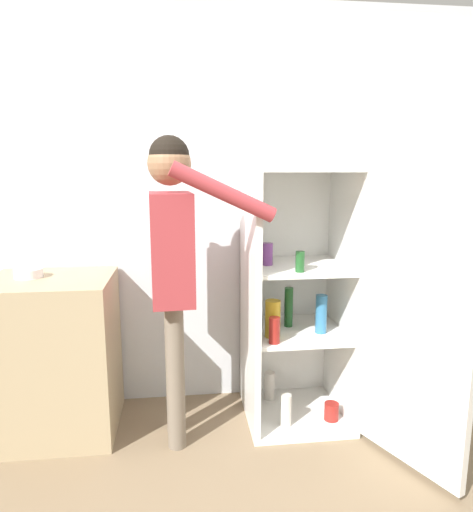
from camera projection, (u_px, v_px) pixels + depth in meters
The scene contains 6 objects.
ground_plane at pixel (272, 482), 2.26m from camera, with size 12.00×12.00×0.00m, color #7A664C.
wall_back at pixel (245, 209), 2.98m from camera, with size 7.00×0.06×2.55m.
refrigerator at pixel (317, 301), 2.69m from camera, with size 0.91×1.19×1.55m.
person at pixel (173, 250), 2.44m from camera, with size 0.65×0.51×1.70m.
counter at pixel (54, 356), 2.65m from camera, with size 0.69×0.60×0.93m.
bowl at pixel (28, 273), 2.58m from camera, with size 0.16×0.16×0.05m.
Camera 1 is at (-0.43, -1.98, 1.52)m, focal length 32.00 mm.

